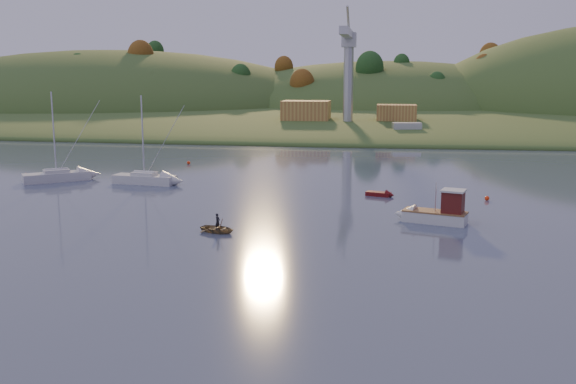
# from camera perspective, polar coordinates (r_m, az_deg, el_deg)

# --- Properties ---
(ground) EXTENTS (500.00, 500.00, 0.00)m
(ground) POSITION_cam_1_polar(r_m,az_deg,el_deg) (32.45, -12.62, -14.23)
(ground) COLOR #333D54
(ground) RESTS_ON ground
(far_shore) EXTENTS (620.00, 220.00, 1.50)m
(far_shore) POSITION_cam_1_polar(r_m,az_deg,el_deg) (257.92, 6.44, 7.42)
(far_shore) COLOR #354F1F
(far_shore) RESTS_ON ground
(shore_slope) EXTENTS (640.00, 150.00, 7.00)m
(shore_slope) POSITION_cam_1_polar(r_m,az_deg,el_deg) (193.12, 5.57, 6.43)
(shore_slope) COLOR #354F1F
(shore_slope) RESTS_ON ground
(hill_left) EXTENTS (170.00, 140.00, 44.00)m
(hill_left) POSITION_cam_1_polar(r_m,az_deg,el_deg) (249.21, -15.20, 7.02)
(hill_left) COLOR #354F1F
(hill_left) RESTS_ON ground
(hill_center) EXTENTS (140.00, 120.00, 36.00)m
(hill_center) POSITION_cam_1_polar(r_m,az_deg,el_deg) (237.71, 8.65, 7.11)
(hill_center) COLOR #354F1F
(hill_center) RESTS_ON ground
(hillside_trees) EXTENTS (280.00, 50.00, 32.00)m
(hillside_trees) POSITION_cam_1_polar(r_m,az_deg,el_deg) (213.05, 5.90, 6.80)
(hillside_trees) COLOR #18431A
(hillside_trees) RESTS_ON ground
(wharf) EXTENTS (42.00, 16.00, 2.40)m
(wharf) POSITION_cam_1_polar(r_m,az_deg,el_deg) (149.96, 6.52, 5.72)
(wharf) COLOR slate
(wharf) RESTS_ON ground
(shed_west) EXTENTS (11.00, 8.00, 4.80)m
(shed_west) POSITION_cam_1_polar(r_m,az_deg,el_deg) (151.80, 1.61, 7.20)
(shed_west) COLOR #A36736
(shed_west) RESTS_ON wharf
(shed_east) EXTENTS (9.00, 7.00, 4.00)m
(shed_east) POSITION_cam_1_polar(r_m,az_deg,el_deg) (151.61, 9.62, 6.91)
(shed_east) COLOR #A36736
(shed_east) RESTS_ON wharf
(dock_crane) EXTENTS (3.20, 28.00, 20.30)m
(dock_crane) POSITION_cam_1_polar(r_m,az_deg,el_deg) (146.06, 5.38, 11.89)
(dock_crane) COLOR #B7B7BC
(dock_crane) RESTS_ON wharf
(fishing_boat) EXTENTS (6.97, 3.92, 4.25)m
(fishing_boat) POSITION_cam_1_polar(r_m,az_deg,el_deg) (60.15, 12.53, -1.76)
(fishing_boat) COLOR silver
(fishing_boat) RESTS_ON ground
(sailboat_near) EXTENTS (7.91, 6.86, 11.25)m
(sailboat_near) POSITION_cam_1_polar(r_m,az_deg,el_deg) (86.31, -19.87, 1.38)
(sailboat_near) COLOR silver
(sailboat_near) RESTS_ON ground
(sailboat_far) EXTENTS (8.04, 3.24, 10.85)m
(sailboat_far) POSITION_cam_1_polar(r_m,az_deg,el_deg) (81.33, -12.64, 1.22)
(sailboat_far) COLOR silver
(sailboat_far) RESTS_ON ground
(canoe) EXTENTS (3.69, 3.12, 0.65)m
(canoe) POSITION_cam_1_polar(r_m,az_deg,el_deg) (55.43, -6.26, -3.26)
(canoe) COLOR olive
(canoe) RESTS_ON ground
(paddler) EXTENTS (0.48, 0.60, 1.42)m
(paddler) POSITION_cam_1_polar(r_m,az_deg,el_deg) (55.34, -6.27, -2.88)
(paddler) COLOR black
(paddler) RESTS_ON ground
(red_tender) EXTENTS (3.38, 1.99, 1.09)m
(red_tender) POSITION_cam_1_polar(r_m,az_deg,el_deg) (72.01, 8.50, -0.21)
(red_tender) COLOR #5A0C0E
(red_tender) RESTS_ON ground
(work_vessel) EXTENTS (14.05, 6.75, 3.47)m
(work_vessel) POSITION_cam_1_polar(r_m,az_deg,el_deg) (135.93, 10.49, 5.15)
(work_vessel) COLOR slate
(work_vessel) RESTS_ON ground
(buoy_1) EXTENTS (0.50, 0.50, 0.50)m
(buoy_1) POSITION_cam_1_polar(r_m,az_deg,el_deg) (72.13, 17.27, -0.53)
(buoy_1) COLOR #FF340D
(buoy_1) RESTS_ON ground
(buoy_2) EXTENTS (0.50, 0.50, 0.50)m
(buoy_2) POSITION_cam_1_polar(r_m,az_deg,el_deg) (91.55, -22.26, 1.41)
(buoy_2) COLOR #FF340D
(buoy_2) RESTS_ON ground
(buoy_3) EXTENTS (0.50, 0.50, 0.50)m
(buoy_3) POSITION_cam_1_polar(r_m,az_deg,el_deg) (97.72, -8.82, 2.60)
(buoy_3) COLOR #FF340D
(buoy_3) RESTS_ON ground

